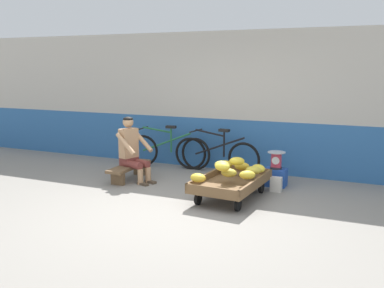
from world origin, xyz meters
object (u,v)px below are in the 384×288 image
at_px(vendor_seated, 132,149).
at_px(bicycle_near_left, 166,150).
at_px(bicycle_far_left, 219,155).
at_px(low_bench, 129,169).
at_px(banana_cart, 231,183).
at_px(plastic_crate, 276,177).
at_px(weighing_scale, 276,160).
at_px(shopping_bag, 276,184).

xyz_separation_m(vendor_seated, bicycle_near_left, (0.09, 1.15, -0.21)).
distance_m(vendor_seated, bicycle_far_left, 1.69).
relative_size(low_bench, bicycle_far_left, 0.67).
bearing_deg(banana_cart, bicycle_near_left, 141.96).
bearing_deg(banana_cart, plastic_crate, 65.17).
distance_m(vendor_seated, weighing_scale, 2.52).
bearing_deg(vendor_seated, bicycle_near_left, 85.44).
height_order(low_bench, bicycle_far_left, bicycle_far_left).
bearing_deg(plastic_crate, bicycle_far_left, 158.62).
bearing_deg(low_bench, bicycle_far_left, 40.92).
xyz_separation_m(banana_cart, bicycle_far_left, (-0.75, 1.47, 0.11)).
height_order(banana_cart, shopping_bag, banana_cart).
bearing_deg(shopping_bag, bicycle_near_left, 161.56).
height_order(banana_cart, bicycle_near_left, bicycle_near_left).
distance_m(bicycle_far_left, shopping_bag, 1.55).
xyz_separation_m(weighing_scale, shopping_bag, (0.09, -0.34, -0.33)).
distance_m(weighing_scale, shopping_bag, 0.48).
height_order(vendor_seated, plastic_crate, vendor_seated).
distance_m(bicycle_near_left, bicycle_far_left, 1.12).
relative_size(plastic_crate, weighing_scale, 1.20).
relative_size(low_bench, weighing_scale, 3.69).
bearing_deg(banana_cart, weighing_scale, 65.14).
bearing_deg(plastic_crate, low_bench, -165.45).
distance_m(plastic_crate, weighing_scale, 0.30).
xyz_separation_m(banana_cart, plastic_crate, (0.46, 1.00, -0.09)).
bearing_deg(shopping_bag, low_bench, -173.14).
xyz_separation_m(banana_cart, shopping_bag, (0.55, 0.66, -0.12)).
distance_m(banana_cart, shopping_bag, 0.86).
xyz_separation_m(plastic_crate, bicycle_far_left, (-1.21, 0.47, 0.20)).
xyz_separation_m(plastic_crate, shopping_bag, (0.09, -0.34, -0.03)).
bearing_deg(bicycle_near_left, bicycle_far_left, 0.33).
height_order(vendor_seated, weighing_scale, vendor_seated).
bearing_deg(bicycle_near_left, vendor_seated, -94.56).
relative_size(banana_cart, plastic_crate, 4.15).
height_order(vendor_seated, bicycle_far_left, vendor_seated).
height_order(plastic_crate, shopping_bag, plastic_crate).
xyz_separation_m(bicycle_far_left, shopping_bag, (1.30, -0.81, -0.23)).
distance_m(banana_cart, low_bench, 2.08).
bearing_deg(low_bench, bicycle_near_left, 81.12).
relative_size(banana_cart, bicycle_near_left, 0.90).
relative_size(banana_cart, vendor_seated, 1.31).
bearing_deg(bicycle_far_left, weighing_scale, -21.42).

